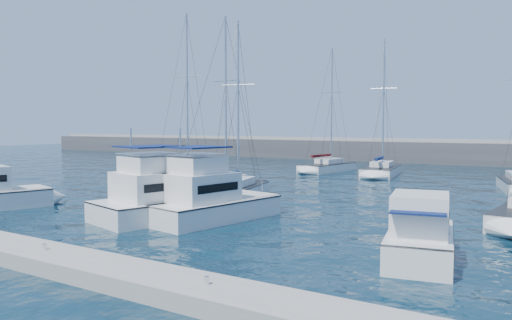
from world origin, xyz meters
The scene contains 13 objects.
ground centered at (0.00, 0.00, 0.00)m, with size 220.00×220.00×0.00m, color black.
breakwater centered at (0.00, 52.00, 1.05)m, with size 160.00×6.00×4.45m.
dock centered at (0.00, -11.00, 0.30)m, with size 40.00×2.20×0.60m, color gray.
dock_cleat_centre centered at (0.00, -11.00, 0.72)m, with size 0.16×0.16×0.25m, color silver.
dock_cleat_near_stbd centered at (8.00, -11.00, 0.72)m, with size 0.16×0.16×0.25m, color silver.
motor_yacht_port_inner centered at (-2.81, -1.17, 1.13)m, with size 6.15×9.48×4.69m.
motor_yacht_stbd_inner centered at (-0.22, -0.37, 1.13)m, with size 5.17×8.51×4.69m.
motor_yacht_stbd_outer centered at (12.32, -2.71, 0.94)m, with size 3.57×6.09×3.20m.
sailboat_mid_a centered at (-12.19, 11.63, 0.53)m, with size 4.58×8.78×15.86m.
sailboat_mid_b centered at (-5.72, 8.27, 0.52)m, with size 4.04×8.51×14.24m.
sailboat_mid_c centered at (-3.61, 7.32, 0.51)m, with size 4.75×8.46×13.50m.
sailboat_back_a centered at (-6.79, 31.13, 0.52)m, with size 4.26×8.53×14.88m.
sailboat_back_b centered at (0.07, 29.89, 0.52)m, with size 4.34×8.54×15.16m.
Camera 1 is at (17.24, -22.84, 5.46)m, focal length 35.00 mm.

